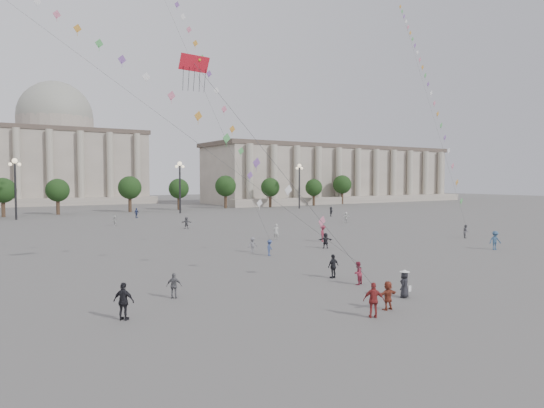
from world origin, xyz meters
TOP-DOWN VIEW (x-y plane):
  - ground at (0.00, 0.00)m, footprint 360.00×360.00m
  - hall_east at (75.00, 93.89)m, footprint 84.00×26.22m
  - hall_central at (0.00, 129.22)m, footprint 48.30×34.30m
  - tree_row at (0.00, 78.00)m, footprint 137.12×5.12m
  - lamp_post_mid_west at (-15.00, 70.00)m, footprint 2.00×0.90m
  - lamp_post_mid_east at (15.00, 70.00)m, footprint 2.00×0.90m
  - lamp_post_far_east at (45.00, 70.00)m, footprint 2.00×0.90m
  - person_crowd_0 at (3.85, 62.82)m, footprint 1.14×0.88m
  - person_crowd_3 at (9.16, 14.37)m, footprint 1.51×1.15m
  - person_crowd_4 at (-3.25, 49.71)m, footprint 1.01×1.56m
  - person_crowd_6 at (1.46, 15.91)m, footprint 0.98×0.59m
  - person_crowd_7 at (29.94, 35.46)m, footprint 1.65×0.73m
  - person_crowd_8 at (12.21, 18.68)m, footprint 1.37×1.33m
  - person_crowd_9 at (36.25, 47.11)m, footprint 1.59×1.52m
  - person_crowd_12 at (4.45, 40.25)m, footprint 1.52×1.37m
  - person_crowd_13 at (8.57, 22.91)m, footprint 0.81×0.70m
  - person_crowd_14 at (22.98, 4.57)m, footprint 1.40×1.13m
  - tourist_0 at (-4.16, -6.54)m, footprint 1.13×0.97m
  - tourist_1 at (-15.16, -0.21)m, footprint 1.12×1.12m
  - tourist_2 at (-2.44, -5.83)m, footprint 1.46×0.47m
  - tourist_3 at (-11.42, 2.71)m, footprint 0.96×0.77m
  - tourist_4 at (0.37, 2.30)m, footprint 1.05×0.55m
  - kite_flyer_0 at (0.40, -0.25)m, footprint 0.92×0.83m
  - kite_flyer_1 at (1.81, 13.33)m, footprint 1.09×1.03m
  - kite_flyer_2 at (28.84, 12.26)m, footprint 0.99×0.99m
  - hat_person at (0.38, -4.42)m, footprint 0.91×0.75m
  - dragon_kite at (-8.24, 6.66)m, footprint 3.20×7.07m
  - kite_train_west at (-15.77, 25.81)m, footprint 30.52×48.21m
  - kite_train_east at (40.81, 29.36)m, footprint 22.68×31.58m

SIDE VIEW (x-z plane):
  - ground at x=0.00m, z-range 0.00..0.00m
  - person_crowd_6 at x=1.46m, z-range 0.00..1.48m
  - kite_flyer_1 at x=1.81m, z-range 0.00..1.48m
  - tourist_3 at x=-11.42m, z-range 0.00..1.52m
  - kite_flyer_0 at x=0.40m, z-range 0.00..1.57m
  - tourist_2 at x=-2.44m, z-range 0.00..1.57m
  - person_crowd_3 at x=9.16m, z-range 0.00..1.59m
  - person_crowd_4 at x=-3.25m, z-range 0.00..1.61m
  - kite_flyer_2 at x=28.84m, z-range 0.00..1.61m
  - person_crowd_12 at x=4.45m, z-range 0.00..1.68m
  - hat_person at x=0.38m, z-range 0.00..1.69m
  - person_crowd_7 at x=29.94m, z-range 0.00..1.72m
  - tourist_4 at x=0.37m, z-range 0.00..1.72m
  - person_crowd_9 at x=36.25m, z-range 0.00..1.80m
  - person_crowd_0 at x=3.85m, z-range 0.00..1.80m
  - tourist_0 at x=-4.16m, z-range 0.00..1.82m
  - person_crowd_8 at x=12.21m, z-range 0.00..1.87m
  - person_crowd_13 at x=8.57m, z-range 0.00..1.87m
  - person_crowd_14 at x=22.98m, z-range 0.00..1.90m
  - tourist_1 at x=-15.16m, z-range 0.00..1.91m
  - tree_row at x=0.00m, z-range 1.39..9.39m
  - lamp_post_mid_west at x=-15.00m, z-range 2.03..12.68m
  - lamp_post_mid_east at x=15.00m, z-range 2.03..12.68m
  - lamp_post_far_east at x=45.00m, z-range 2.03..12.68m
  - hall_east at x=75.00m, z-range -0.17..17.03m
  - dragon_kite at x=-8.24m, z-range 4.54..23.90m
  - hall_central at x=0.00m, z-range -3.52..31.98m
  - kite_train_west at x=-15.77m, z-range -12.33..58.08m
  - kite_train_east at x=40.81m, z-range -4.54..51.89m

